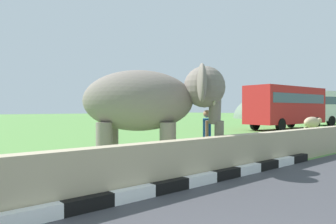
% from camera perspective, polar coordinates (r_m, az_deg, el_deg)
% --- Properties ---
extents(striped_curb, '(16.20, 0.20, 0.24)m').
position_cam_1_polar(striped_curb, '(5.37, -18.70, -16.40)').
color(striped_curb, white).
rests_on(striped_curb, ground_plane).
extents(barrier_parapet, '(28.00, 0.36, 1.00)m').
position_cam_1_polar(barrier_parapet, '(6.75, -0.73, -9.55)').
color(barrier_parapet, tan).
rests_on(barrier_parapet, ground_plane).
extents(elephant, '(3.88, 3.79, 2.88)m').
position_cam_1_polar(elephant, '(8.85, -3.12, 1.79)').
color(elephant, slate).
rests_on(elephant, ground_plane).
extents(person_handler, '(0.54, 0.50, 1.66)m').
position_cam_1_polar(person_handler, '(9.65, 7.04, -3.96)').
color(person_handler, navy).
rests_on(person_handler, ground_plane).
extents(bus_red, '(8.58, 2.88, 3.50)m').
position_cam_1_polar(bus_red, '(28.04, 20.58, 1.30)').
color(bus_red, '#B21E1E').
rests_on(bus_red, ground_plane).
extents(cow_near, '(1.90, 0.66, 1.23)m').
position_cam_1_polar(cow_near, '(20.51, 24.59, -1.79)').
color(cow_near, tan).
rests_on(cow_near, ground_plane).
extents(hill_east, '(25.46, 20.37, 11.34)m').
position_cam_1_polar(hill_east, '(64.37, 21.67, -1.01)').
color(hill_east, slate).
rests_on(hill_east, ground_plane).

